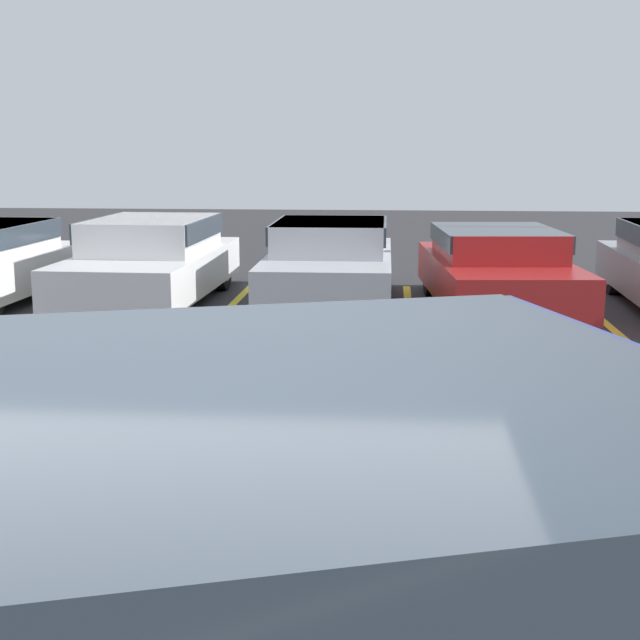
# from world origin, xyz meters

# --- Properties ---
(stall_stripe_b) EXTENTS (0.12, 4.10, 0.01)m
(stall_stripe_b) POSITION_xyz_m (-4.24, 10.56, 0.00)
(stall_stripe_b) COLOR yellow
(stall_stripe_b) RESTS_ON ground_plane
(stall_stripe_c) EXTENTS (0.12, 4.10, 0.01)m
(stall_stripe_c) POSITION_xyz_m (-1.61, 10.56, 0.00)
(stall_stripe_c) COLOR yellow
(stall_stripe_c) RESTS_ON ground_plane
(stall_stripe_d) EXTENTS (0.12, 4.10, 0.01)m
(stall_stripe_d) POSITION_xyz_m (1.02, 10.56, 0.00)
(stall_stripe_d) COLOR yellow
(stall_stripe_d) RESTS_ON ground_plane
(stall_stripe_e) EXTENTS (0.12, 4.10, 0.01)m
(stall_stripe_e) POSITION_xyz_m (3.65, 10.56, 0.00)
(stall_stripe_e) COLOR yellow
(stall_stripe_e) RESTS_ON ground_plane
(parked_sedan_b) EXTENTS (1.94, 4.44, 1.27)m
(parked_sedan_b) POSITION_xyz_m (-2.85, 10.78, 0.68)
(parked_sedan_b) COLOR silver
(parked_sedan_b) RESTS_ON ground_plane
(parked_sedan_c) EXTENTS (1.84, 4.24, 1.24)m
(parked_sedan_c) POSITION_xyz_m (-0.15, 10.84, 0.66)
(parked_sedan_c) COLOR #B7BABF
(parked_sedan_c) RESTS_ON ground_plane
(parked_sedan_d) EXTENTS (2.15, 4.39, 1.17)m
(parked_sedan_d) POSITION_xyz_m (2.28, 10.63, 0.62)
(parked_sedan_d) COLOR maroon
(parked_sedan_d) RESTS_ON ground_plane
(wheel_stop_curb) EXTENTS (1.64, 0.20, 0.14)m
(wheel_stop_curb) POSITION_xyz_m (-0.47, 13.13, 0.07)
(wheel_stop_curb) COLOR #B7B2A8
(wheel_stop_curb) RESTS_ON ground_plane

